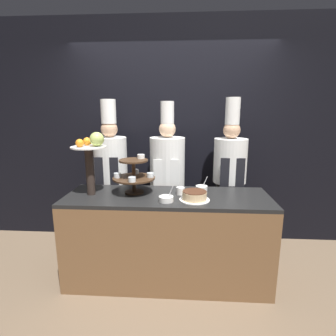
{
  "coord_description": "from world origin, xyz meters",
  "views": [
    {
      "loc": [
        0.16,
        -2.08,
        1.69
      ],
      "look_at": [
        0.0,
        0.43,
        1.14
      ],
      "focal_mm": 28.0,
      "sensor_mm": 36.0,
      "label": 1
    }
  ],
  "objects_px": {
    "tiered_stand": "(134,175)",
    "cake_round": "(195,196)",
    "fruit_pedestal": "(91,153)",
    "serving_bowl_far": "(202,188)",
    "chef_left": "(111,172)",
    "serving_bowl_near": "(167,199)",
    "chef_center_left": "(167,175)",
    "cup_white": "(180,191)",
    "chef_center_right": "(229,174)"
  },
  "relations": [
    {
      "from": "serving_bowl_far",
      "to": "tiered_stand",
      "type": "bearing_deg",
      "value": -169.17
    },
    {
      "from": "fruit_pedestal",
      "to": "serving_bowl_far",
      "type": "xyz_separation_m",
      "value": [
        1.07,
        0.2,
        -0.38
      ]
    },
    {
      "from": "serving_bowl_far",
      "to": "chef_center_right",
      "type": "height_order",
      "value": "chef_center_right"
    },
    {
      "from": "chef_center_right",
      "to": "fruit_pedestal",
      "type": "bearing_deg",
      "value": -157.7
    },
    {
      "from": "cake_round",
      "to": "serving_bowl_near",
      "type": "xyz_separation_m",
      "value": [
        -0.25,
        -0.05,
        -0.02
      ]
    },
    {
      "from": "cake_round",
      "to": "serving_bowl_far",
      "type": "xyz_separation_m",
      "value": [
        0.08,
        0.31,
        -0.02
      ]
    },
    {
      "from": "cake_round",
      "to": "chef_left",
      "type": "height_order",
      "value": "chef_left"
    },
    {
      "from": "tiered_stand",
      "to": "cake_round",
      "type": "height_order",
      "value": "tiered_stand"
    },
    {
      "from": "tiered_stand",
      "to": "fruit_pedestal",
      "type": "xyz_separation_m",
      "value": [
        -0.39,
        -0.07,
        0.22
      ]
    },
    {
      "from": "tiered_stand",
      "to": "serving_bowl_far",
      "type": "distance_m",
      "value": 0.71
    },
    {
      "from": "cake_round",
      "to": "chef_center_left",
      "type": "distance_m",
      "value": 0.75
    },
    {
      "from": "cup_white",
      "to": "serving_bowl_near",
      "type": "relative_size",
      "value": 0.54
    },
    {
      "from": "cake_round",
      "to": "chef_center_right",
      "type": "height_order",
      "value": "chef_center_right"
    },
    {
      "from": "tiered_stand",
      "to": "chef_center_left",
      "type": "height_order",
      "value": "chef_center_left"
    },
    {
      "from": "serving_bowl_far",
      "to": "chef_center_right",
      "type": "xyz_separation_m",
      "value": [
        0.34,
        0.38,
        0.06
      ]
    },
    {
      "from": "tiered_stand",
      "to": "chef_center_left",
      "type": "relative_size",
      "value": 0.23
    },
    {
      "from": "chef_center_left",
      "to": "serving_bowl_far",
      "type": "bearing_deg",
      "value": -44.92
    },
    {
      "from": "serving_bowl_far",
      "to": "chef_center_right",
      "type": "distance_m",
      "value": 0.51
    },
    {
      "from": "cup_white",
      "to": "serving_bowl_near",
      "type": "xyz_separation_m",
      "value": [
        -0.12,
        -0.21,
        -0.01
      ]
    },
    {
      "from": "serving_bowl_near",
      "to": "serving_bowl_far",
      "type": "xyz_separation_m",
      "value": [
        0.34,
        0.37,
        -0.0
      ]
    },
    {
      "from": "serving_bowl_near",
      "to": "chef_left",
      "type": "relative_size",
      "value": 0.08
    },
    {
      "from": "fruit_pedestal",
      "to": "cake_round",
      "type": "distance_m",
      "value": 1.05
    },
    {
      "from": "serving_bowl_near",
      "to": "serving_bowl_far",
      "type": "relative_size",
      "value": 1.02
    },
    {
      "from": "cake_round",
      "to": "chef_left",
      "type": "xyz_separation_m",
      "value": [
        -0.96,
        0.69,
        0.04
      ]
    },
    {
      "from": "tiered_stand",
      "to": "fruit_pedestal",
      "type": "relative_size",
      "value": 0.69
    },
    {
      "from": "cup_white",
      "to": "serving_bowl_far",
      "type": "distance_m",
      "value": 0.26
    },
    {
      "from": "tiered_stand",
      "to": "chef_left",
      "type": "height_order",
      "value": "chef_left"
    },
    {
      "from": "serving_bowl_near",
      "to": "chef_center_left",
      "type": "relative_size",
      "value": 0.08
    },
    {
      "from": "tiered_stand",
      "to": "serving_bowl_near",
      "type": "relative_size",
      "value": 2.78
    },
    {
      "from": "serving_bowl_near",
      "to": "chef_center_left",
      "type": "xyz_separation_m",
      "value": [
        -0.04,
        0.74,
        0.04
      ]
    },
    {
      "from": "chef_center_right",
      "to": "chef_left",
      "type": "bearing_deg",
      "value": -180.0
    },
    {
      "from": "serving_bowl_near",
      "to": "chef_center_left",
      "type": "bearing_deg",
      "value": 93.32
    },
    {
      "from": "chef_left",
      "to": "chef_center_left",
      "type": "bearing_deg",
      "value": -0.01
    },
    {
      "from": "serving_bowl_near",
      "to": "cake_round",
      "type": "bearing_deg",
      "value": 11.69
    },
    {
      "from": "serving_bowl_far",
      "to": "chef_left",
      "type": "height_order",
      "value": "chef_left"
    },
    {
      "from": "tiered_stand",
      "to": "chef_left",
      "type": "distance_m",
      "value": 0.64
    },
    {
      "from": "fruit_pedestal",
      "to": "serving_bowl_far",
      "type": "bearing_deg",
      "value": 10.63
    },
    {
      "from": "fruit_pedestal",
      "to": "chef_center_left",
      "type": "bearing_deg",
      "value": 40.04
    },
    {
      "from": "cake_round",
      "to": "cup_white",
      "type": "relative_size",
      "value": 3.47
    },
    {
      "from": "cup_white",
      "to": "serving_bowl_far",
      "type": "height_order",
      "value": "serving_bowl_far"
    },
    {
      "from": "cake_round",
      "to": "cup_white",
      "type": "distance_m",
      "value": 0.21
    },
    {
      "from": "chef_center_left",
      "to": "chef_center_right",
      "type": "xyz_separation_m",
      "value": [
        0.72,
        0.0,
        0.02
      ]
    },
    {
      "from": "serving_bowl_far",
      "to": "chef_center_left",
      "type": "bearing_deg",
      "value": 135.08
    },
    {
      "from": "fruit_pedestal",
      "to": "cake_round",
      "type": "height_order",
      "value": "fruit_pedestal"
    },
    {
      "from": "cake_round",
      "to": "chef_center_left",
      "type": "relative_size",
      "value": 0.16
    },
    {
      "from": "serving_bowl_near",
      "to": "tiered_stand",
      "type": "bearing_deg",
      "value": 145.02
    },
    {
      "from": "cup_white",
      "to": "cake_round",
      "type": "bearing_deg",
      "value": -50.82
    },
    {
      "from": "chef_center_left",
      "to": "chef_center_right",
      "type": "distance_m",
      "value": 0.72
    },
    {
      "from": "cup_white",
      "to": "chef_center_left",
      "type": "height_order",
      "value": "chef_center_left"
    },
    {
      "from": "cup_white",
      "to": "fruit_pedestal",
      "type": "bearing_deg",
      "value": -176.77
    }
  ]
}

